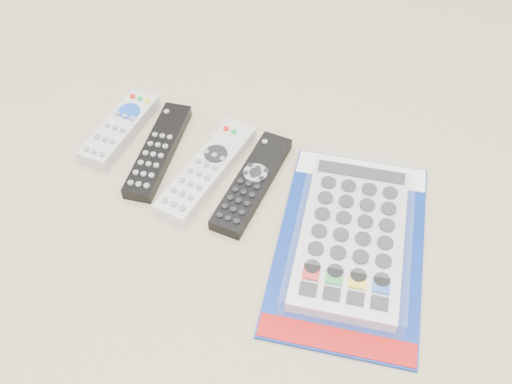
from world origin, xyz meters
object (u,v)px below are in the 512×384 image
at_px(remote_slim_black, 158,150).
at_px(remote_silver_dvd, 207,170).
at_px(remote_small_grey, 120,128).
at_px(jumbo_remote_packaged, 352,236).
at_px(remote_large_black, 252,183).

distance_m(remote_slim_black, remote_silver_dvd, 0.09).
height_order(remote_small_grey, jumbo_remote_packaged, jumbo_remote_packaged).
height_order(remote_slim_black, remote_silver_dvd, remote_silver_dvd).
xyz_separation_m(remote_slim_black, jumbo_remote_packaged, (0.33, -0.04, 0.01)).
xyz_separation_m(remote_small_grey, remote_large_black, (0.25, -0.02, -0.00)).
distance_m(remote_silver_dvd, jumbo_remote_packaged, 0.25).
relative_size(remote_slim_black, remote_large_black, 1.02).
relative_size(remote_silver_dvd, remote_large_black, 1.08).
relative_size(remote_large_black, jumbo_remote_packaged, 0.55).
xyz_separation_m(remote_slim_black, remote_silver_dvd, (0.09, -0.01, 0.00)).
bearing_deg(remote_slim_black, remote_small_grey, 157.76).
xyz_separation_m(remote_small_grey, remote_slim_black, (0.08, -0.02, -0.00)).
height_order(remote_small_grey, remote_slim_black, remote_small_grey).
distance_m(remote_small_grey, jumbo_remote_packaged, 0.42).
bearing_deg(remote_slim_black, remote_large_black, -10.85).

